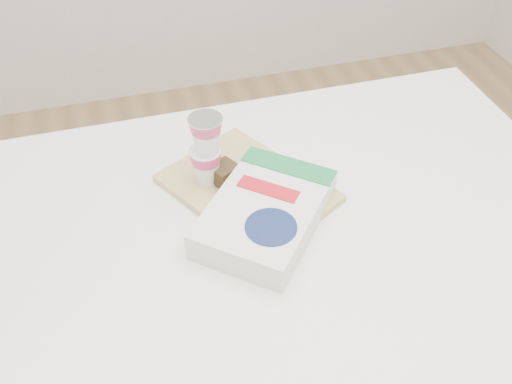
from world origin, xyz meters
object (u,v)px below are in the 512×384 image
at_px(cutting_board, 248,188).
at_px(bananas, 243,191).
at_px(table, 267,365).
at_px(cereal_box, 265,213).
at_px(yogurt_stack, 206,149).

xyz_separation_m(cutting_board, bananas, (-0.02, -0.03, 0.03)).
height_order(table, cereal_box, cereal_box).
height_order(cutting_board, yogurt_stack, yogurt_stack).
bearing_deg(cutting_board, cereal_box, -114.68).
height_order(table, cutting_board, cutting_board).
distance_m(bananas, yogurt_stack, 0.11).
relative_size(cutting_board, yogurt_stack, 2.07).
bearing_deg(bananas, table, -69.65).
xyz_separation_m(table, cereal_box, (-0.00, 0.02, 0.50)).
bearing_deg(bananas, cutting_board, 63.23).
distance_m(cutting_board, yogurt_stack, 0.12).
bearing_deg(yogurt_stack, cereal_box, -59.20).
relative_size(cutting_board, bananas, 1.73).
xyz_separation_m(cutting_board, cereal_box, (0.01, -0.10, 0.02)).
bearing_deg(table, bananas, 110.35).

